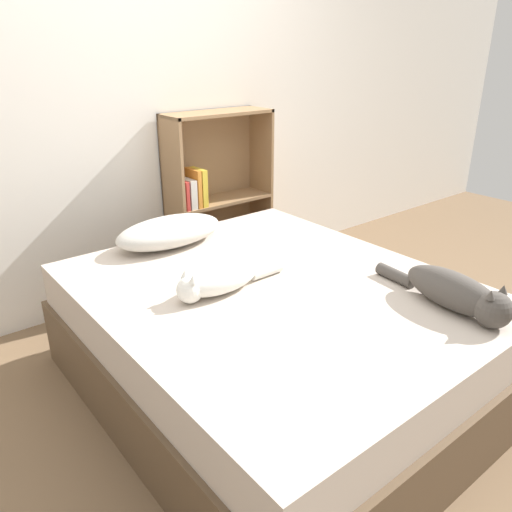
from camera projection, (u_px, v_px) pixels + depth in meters
name	position (u px, v px, depth m)	size (l,w,h in m)	color
ground_plane	(274.00, 386.00, 2.41)	(8.00, 8.00, 0.00)	brown
wall_back	(126.00, 97.00, 2.89)	(8.00, 0.06, 2.50)	white
bed	(274.00, 339.00, 2.31)	(1.52, 1.83, 0.54)	brown
pillow	(170.00, 232.00, 2.64)	(0.59, 0.30, 0.15)	beige
cat_light	(219.00, 279.00, 2.13)	(0.55, 0.17, 0.14)	white
cat_dark	(458.00, 293.00, 1.98)	(0.19, 0.64, 0.16)	#47423D
bookshelf	(214.00, 197.00, 3.35)	(0.72, 0.26, 1.15)	#8E6B47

